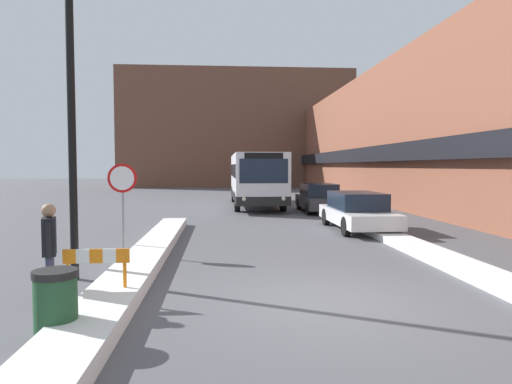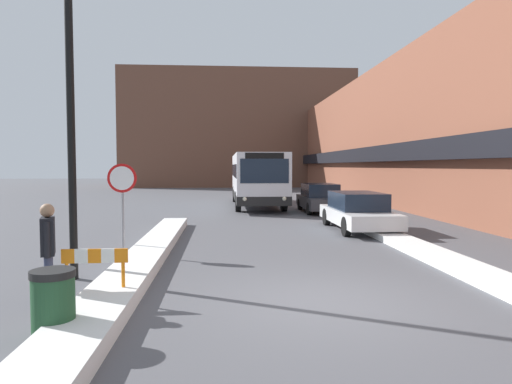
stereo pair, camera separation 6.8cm
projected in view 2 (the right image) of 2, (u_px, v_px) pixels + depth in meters
ground_plane at (324, 303)px, 7.79m from camera, size 160.00×160.00×0.00m
building_row_right at (389, 140)px, 32.16m from camera, size 5.50×60.00×8.39m
building_backdrop_far at (238, 130)px, 53.02m from camera, size 26.00×8.00×13.02m
snow_bank_left at (134, 270)px, 9.69m from camera, size 0.90×16.87×0.28m
snow_bank_right at (493, 279)px, 9.01m from camera, size 0.90×14.20×0.20m
city_bus at (257, 178)px, 26.60m from camera, size 2.65×10.44×3.01m
parked_car_front at (358, 211)px, 16.68m from camera, size 1.86×4.70×1.38m
parked_car_middle at (320, 198)px, 23.17m from camera, size 1.81×4.23×1.44m
stop_sign at (122, 189)px, 11.96m from camera, size 0.76×0.08×2.40m
street_lamp at (85, 88)px, 9.24m from camera, size 1.46×0.36×6.32m
pedestrian at (48, 244)px, 7.68m from camera, size 0.34×0.54×1.71m
trash_bin at (53, 304)px, 6.13m from camera, size 0.59×0.59×0.95m
construction_barricade at (95, 265)px, 7.71m from camera, size 1.10×0.06×0.94m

